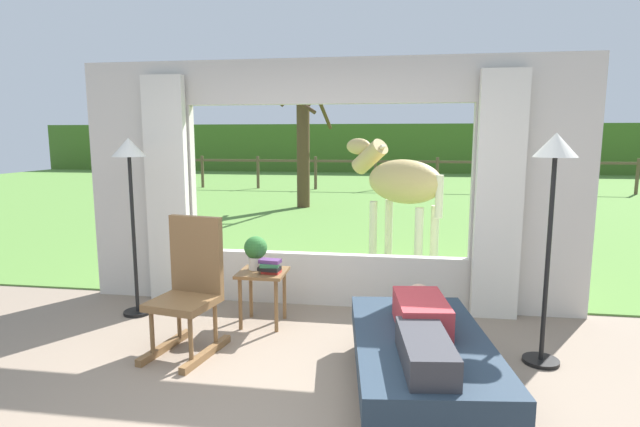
% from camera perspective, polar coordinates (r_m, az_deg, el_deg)
% --- Properties ---
extents(ground_plane, '(12.00, 12.00, 0.00)m').
position_cam_1_polar(ground_plane, '(3.44, -4.95, -22.33)').
color(ground_plane, gray).
extents(back_wall_with_window, '(5.20, 0.12, 2.55)m').
position_cam_1_polar(back_wall_with_window, '(5.20, 0.77, 2.93)').
color(back_wall_with_window, beige).
rests_on(back_wall_with_window, ground_plane).
extents(curtain_panel_left, '(0.44, 0.10, 2.40)m').
position_cam_1_polar(curtain_panel_left, '(5.56, -16.97, 2.42)').
color(curtain_panel_left, silver).
rests_on(curtain_panel_left, ground_plane).
extents(curtain_panel_right, '(0.44, 0.10, 2.40)m').
position_cam_1_polar(curtain_panel_right, '(5.11, 19.68, 1.76)').
color(curtain_panel_right, silver).
rests_on(curtain_panel_right, ground_plane).
extents(outdoor_pasture_lawn, '(36.00, 21.68, 0.02)m').
position_cam_1_polar(outdoor_pasture_lawn, '(16.13, 6.17, 2.39)').
color(outdoor_pasture_lawn, '#568438').
rests_on(outdoor_pasture_lawn, ground_plane).
extents(distant_hill_ridge, '(36.00, 2.00, 2.40)m').
position_cam_1_polar(distant_hill_ridge, '(25.88, 7.23, 7.38)').
color(distant_hill_ridge, '#426A25').
rests_on(distant_hill_ridge, ground_plane).
extents(recliner_sofa, '(1.10, 1.80, 0.42)m').
position_cam_1_polar(recliner_sofa, '(3.69, 11.37, -16.41)').
color(recliner_sofa, black).
rests_on(recliner_sofa, ground_plane).
extents(reclining_person, '(0.41, 1.44, 0.22)m').
position_cam_1_polar(reclining_person, '(3.52, 11.55, -12.27)').
color(reclining_person, '#B23338').
rests_on(reclining_person, recliner_sofa).
extents(rocking_chair, '(0.58, 0.75, 1.12)m').
position_cam_1_polar(rocking_chair, '(4.33, -14.55, -8.03)').
color(rocking_chair, brown).
rests_on(rocking_chair, ground_plane).
extents(side_table, '(0.44, 0.44, 0.52)m').
position_cam_1_polar(side_table, '(4.81, -6.53, -7.61)').
color(side_table, brown).
rests_on(side_table, ground_plane).
extents(potted_plant, '(0.22, 0.22, 0.32)m').
position_cam_1_polar(potted_plant, '(4.82, -7.32, -4.19)').
color(potted_plant, silver).
rests_on(potted_plant, side_table).
extents(book_stack, '(0.21, 0.16, 0.13)m').
position_cam_1_polar(book_stack, '(4.69, -5.70, -6.00)').
color(book_stack, '#B22D28').
rests_on(book_stack, side_table).
extents(floor_lamp_left, '(0.32, 0.32, 1.76)m').
position_cam_1_polar(floor_lamp_left, '(5.22, -20.79, 4.31)').
color(floor_lamp_left, black).
rests_on(floor_lamp_left, ground_plane).
extents(floor_lamp_right, '(0.32, 0.32, 1.80)m').
position_cam_1_polar(floor_lamp_right, '(4.15, 25.01, 3.52)').
color(floor_lamp_right, black).
rests_on(floor_lamp_right, ground_plane).
extents(horse, '(1.57, 1.49, 1.73)m').
position_cam_1_polar(horse, '(6.99, 9.02, 3.53)').
color(horse, tan).
rests_on(horse, outdoor_pasture_lawn).
extents(pasture_tree, '(1.28, 1.43, 3.42)m').
position_cam_1_polar(pasture_tree, '(12.54, -1.88, 8.24)').
color(pasture_tree, '#4C3823').
rests_on(pasture_tree, outdoor_pasture_lawn).
extents(pasture_fence_line, '(16.10, 0.10, 1.10)m').
position_cam_1_polar(pasture_fence_line, '(16.69, 6.31, 5.13)').
color(pasture_fence_line, brown).
rests_on(pasture_fence_line, outdoor_pasture_lawn).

